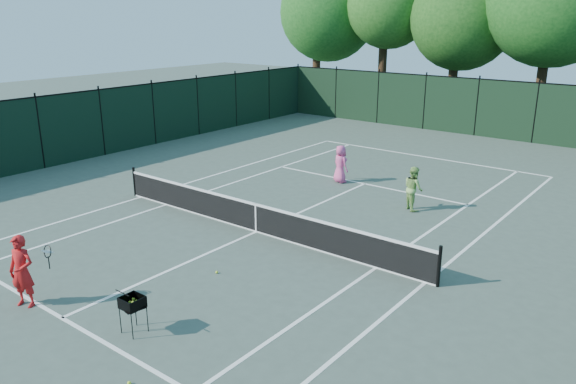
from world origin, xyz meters
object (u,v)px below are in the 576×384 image
Objects in this scene: coach at (22,271)px; player_green at (413,188)px; loose_ball_near_cart at (129,383)px; ball_hopper at (132,303)px; player_pink at (340,164)px; loose_ball_midcourt at (217,272)px.

coach is 1.13× the size of player_green.
loose_ball_near_cart is (0.26, -11.72, -0.71)m from player_green.
loose_ball_near_cart is at bearing -30.12° from ball_hopper.
player_green is 1.83× the size of ball_hopper.
ball_hopper is 1.88m from loose_ball_near_cart.
coach is at bearing -153.95° from ball_hopper.
player_pink is (0.25, 12.58, -0.11)m from coach.
ball_hopper reaches higher than loose_ball_near_cart.
player_pink is 12.07m from ball_hopper.
player_green reaches higher than loose_ball_midcourt.
ball_hopper is at bearing 139.33° from loose_ball_near_cart.
player_pink is 3.87m from player_green.
player_green is at bearing 77.37° from loose_ball_midcourt.
player_green is at bearing 48.52° from coach.
coach is 12.58m from player_pink.
loose_ball_midcourt is at bearing 123.55° from player_pink.
loose_ball_midcourt is (-1.96, 4.15, 0.00)m from loose_ball_near_cart.
player_green reaches higher than ball_hopper.
player_pink is at bearing 113.00° from ball_hopper.
player_pink is at bearing 102.69° from loose_ball_midcourt.
player_pink is at bearing 19.78° from player_green.
coach is at bearing 175.10° from loose_ball_near_cart.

